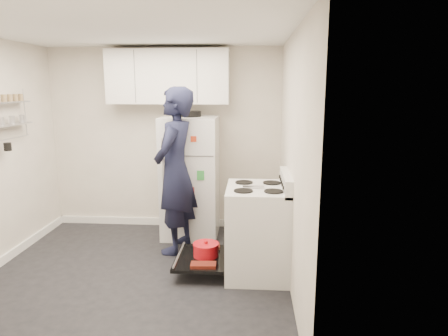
# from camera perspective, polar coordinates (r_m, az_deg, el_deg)

# --- Properties ---
(room) EXTENTS (3.21, 3.21, 2.51)m
(room) POSITION_cam_1_polar(r_m,az_deg,el_deg) (4.16, -13.28, 0.65)
(room) COLOR black
(room) RESTS_ON ground
(electric_range) EXTENTS (0.66, 0.76, 1.10)m
(electric_range) POSITION_cam_1_polar(r_m,az_deg,el_deg) (4.29, 4.63, -9.00)
(electric_range) COLOR silver
(electric_range) RESTS_ON ground
(open_oven_door) EXTENTS (0.55, 0.70, 0.22)m
(open_oven_door) POSITION_cam_1_polar(r_m,az_deg,el_deg) (4.43, -2.97, -12.22)
(open_oven_door) COLOR black
(open_oven_door) RESTS_ON ground
(refrigerator) EXTENTS (0.72, 0.74, 1.66)m
(refrigerator) POSITION_cam_1_polar(r_m,az_deg,el_deg) (5.31, -4.80, -1.21)
(refrigerator) COLOR white
(refrigerator) RESTS_ON ground
(upper_cabinets) EXTENTS (1.60, 0.33, 0.70)m
(upper_cabinets) POSITION_cam_1_polar(r_m,az_deg,el_deg) (5.41, -7.96, 12.78)
(upper_cabinets) COLOR silver
(upper_cabinets) RESTS_ON room
(wall_shelf_rack) EXTENTS (0.14, 0.60, 0.61)m
(wall_shelf_rack) POSITION_cam_1_polar(r_m,az_deg,el_deg) (5.14, -28.16, 6.89)
(wall_shelf_rack) COLOR #B2B2B7
(wall_shelf_rack) RESTS_ON room
(person) EXTENTS (0.60, 0.80, 1.98)m
(person) POSITION_cam_1_polar(r_m,az_deg,el_deg) (4.77, -6.99, -0.44)
(person) COLOR black
(person) RESTS_ON ground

